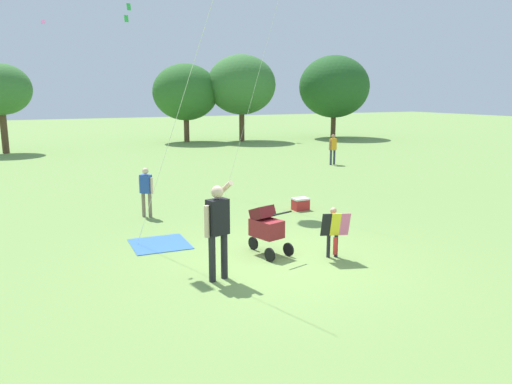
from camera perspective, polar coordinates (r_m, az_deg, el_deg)
The scene contains 9 objects.
ground_plane at distance 9.89m, azimuth 2.39°, elevation -8.14°, with size 120.00×120.00×0.00m, color #75994C.
treeline_distant at distance 32.00m, azimuth -25.62°, elevation 11.03°, with size 43.84×7.21×6.14m.
child_with_butterfly_kite at distance 10.14m, azimuth 8.84°, elevation -4.06°, with size 0.60×0.44×1.04m.
person_adult_flyer at distance 8.77m, azimuth -4.43°, elevation -3.65°, with size 0.56×0.61×1.79m.
stroller at distance 10.25m, azimuth 1.14°, elevation -3.89°, with size 0.70×1.12×1.03m.
person_sitting_far at distance 23.39m, azimuth 8.79°, elevation 5.13°, with size 0.45×0.23×1.41m.
person_couple_left at distance 13.60m, azimuth -12.48°, elevation 0.43°, with size 0.33×0.34×1.34m.
picnic_blanket at distance 11.26m, azimuth -10.95°, elevation -5.86°, with size 1.22×1.25×0.02m, color #3366B2.
cooler_box at distance 14.26m, azimuth 5.11°, elevation -1.37°, with size 0.45×0.33×0.35m.
Camera 1 is at (-4.46, -8.19, 3.29)m, focal length 34.93 mm.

